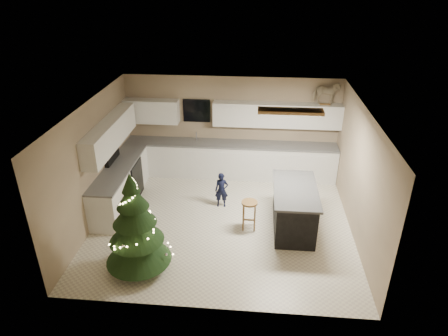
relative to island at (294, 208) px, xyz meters
The scene contains 8 objects.
ground_plane 1.59m from the island, behind, with size 5.50×5.50×0.00m, color beige.
room_shell 1.96m from the island, behind, with size 5.52×5.02×2.61m.
cabinetry 2.98m from the island, 144.75° to the left, with size 5.50×3.20×2.00m.
island is the anchor object (origin of this frame).
bar_stool 0.94m from the island, behind, with size 0.34×0.34×0.65m.
christmas_tree 3.31m from the island, 152.24° to the right, with size 1.23×1.19×1.97m.
toddler 1.76m from the island, 155.69° to the left, with size 0.31×0.20×0.84m, color black.
rocking_horse 3.10m from the island, 71.83° to the left, with size 0.65×0.32×0.56m.
Camera 1 is at (0.69, -7.26, 5.01)m, focal length 32.00 mm.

